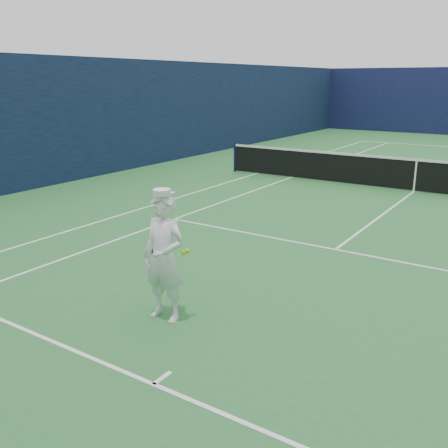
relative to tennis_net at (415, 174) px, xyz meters
The scene contains 5 objects.
ground 0.55m from the tennis_net, ahead, with size 80.00×80.00×0.00m, color #286931.
court_markings 0.55m from the tennis_net, ahead, with size 11.03×23.83×0.01m.
windscreen_fence 1.45m from the tennis_net, ahead, with size 20.12×36.12×4.00m.
tennis_net is the anchor object (origin of this frame).
tennis_player 10.59m from the tennis_net, 95.05° to the right, with size 0.77×0.47×1.87m.
Camera 1 is at (3.31, -15.49, 3.27)m, focal length 40.00 mm.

